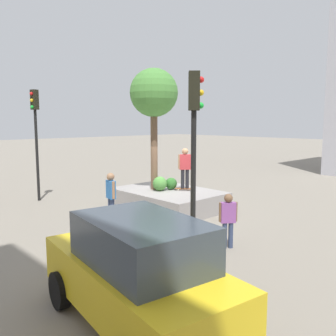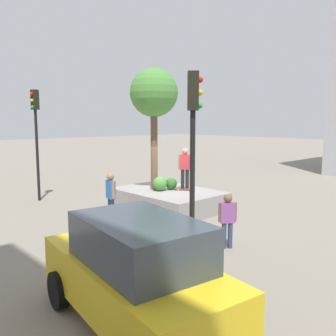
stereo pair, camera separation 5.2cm
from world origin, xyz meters
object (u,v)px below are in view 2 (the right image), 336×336
object	(u,v)px
planter_ledge	(168,199)
taxi_cab	(135,272)
plaza_tree	(154,95)
traffic_light_median	(193,138)
skateboarder	(185,165)
skateboard	(185,189)
traffic_light_corner	(36,126)
bystander_watching	(227,217)
passerby_with_bag	(111,193)

from	to	relation	value
planter_ledge	taxi_cab	xyz separation A→B (m)	(-5.86, 6.20, 0.61)
plaza_tree	traffic_light_median	world-z (taller)	plaza_tree
skateboarder	planter_ledge	bearing A→B (deg)	46.61
skateboard	traffic_light_corner	xyz separation A→B (m)	(5.49, 3.68, 2.48)
bystander_watching	plaza_tree	bearing A→B (deg)	-18.36
taxi_cab	passerby_with_bag	size ratio (longest dim) A/B	2.54
planter_ledge	traffic_light_corner	bearing A→B (deg)	32.34
traffic_light_median	bystander_watching	bearing A→B (deg)	-76.92
planter_ledge	traffic_light_median	bearing A→B (deg)	142.27
plaza_tree	bystander_watching	xyz separation A→B (m)	(-5.03, 1.67, -3.66)
bystander_watching	skateboard	bearing A→B (deg)	-31.07
planter_ledge	plaza_tree	size ratio (longest dim) A/B	0.87
skateboard	skateboarder	bearing A→B (deg)	0.00
skateboarder	traffic_light_median	distance (m)	6.35
plaza_tree	taxi_cab	world-z (taller)	plaza_tree
taxi_cab	bystander_watching	bearing A→B (deg)	-72.21
passerby_with_bag	traffic_light_median	bearing A→B (deg)	167.71
passerby_with_bag	traffic_light_corner	bearing A→B (deg)	5.10
skateboarder	traffic_light_corner	xyz separation A→B (m)	(5.49, 3.68, 1.53)
taxi_cab	bystander_watching	world-z (taller)	taxi_cab
traffic_light_median	bystander_watching	size ratio (longest dim) A/B	3.00
plaza_tree	passerby_with_bag	xyz separation A→B (m)	(-0.53, 2.47, -3.55)
taxi_cab	passerby_with_bag	world-z (taller)	taxi_cab
traffic_light_corner	traffic_light_median	bearing A→B (deg)	176.39
planter_ledge	skateboarder	distance (m)	1.54
skateboard	passerby_with_bag	distance (m)	3.27
planter_ledge	traffic_light_corner	xyz separation A→B (m)	(5.03, 3.18, 2.91)
plaza_tree	traffic_light_corner	xyz separation A→B (m)	(4.49, 2.92, -1.26)
plaza_tree	bystander_watching	size ratio (longest dim) A/B	3.15
traffic_light_median	skateboarder	bearing A→B (deg)	-43.98
plaza_tree	traffic_light_corner	world-z (taller)	plaza_tree
planter_ledge	plaza_tree	distance (m)	4.22
skateboarder	passerby_with_bag	size ratio (longest dim) A/B	0.94
plaza_tree	skateboarder	bearing A→B (deg)	-143.16
plaza_tree	traffic_light_median	distance (m)	6.67
plaza_tree	skateboarder	distance (m)	3.06
skateboard	traffic_light_corner	bearing A→B (deg)	33.79
skateboarder	passerby_with_bag	distance (m)	3.35
skateboarder	taxi_cab	xyz separation A→B (m)	(-5.39, 6.70, -0.78)
traffic_light_median	plaza_tree	bearing A→B (deg)	-33.00
skateboard	traffic_light_median	xyz separation A→B (m)	(-4.46, 4.31, 2.32)
passerby_with_bag	skateboarder	bearing A→B (deg)	-98.42
skateboarder	taxi_cab	distance (m)	8.64
traffic_light_median	passerby_with_bag	distance (m)	5.49
taxi_cab	traffic_light_median	bearing A→B (deg)	-68.67
skateboard	bystander_watching	bearing A→B (deg)	148.93
plaza_tree	skateboard	world-z (taller)	plaza_tree
taxi_cab	traffic_light_corner	bearing A→B (deg)	-15.51
plaza_tree	bystander_watching	distance (m)	6.44
passerby_with_bag	skateboard	bearing A→B (deg)	-98.42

